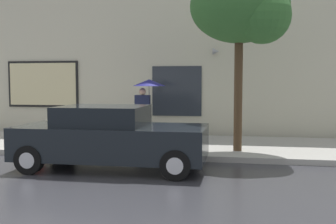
{
  "coord_description": "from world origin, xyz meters",
  "views": [
    {
      "loc": [
        4.02,
        -8.88,
        2.01
      ],
      "look_at": [
        2.15,
        1.8,
        1.2
      ],
      "focal_mm": 42.28,
      "sensor_mm": 36.0,
      "label": 1
    }
  ],
  "objects_px": {
    "parked_car": "(111,138)",
    "pedestrian_with_umbrella": "(147,91)",
    "fire_hydrant": "(39,135)",
    "street_tree": "(244,9)"
  },
  "relations": [
    {
      "from": "fire_hydrant",
      "to": "pedestrian_with_umbrella",
      "type": "height_order",
      "value": "pedestrian_with_umbrella"
    },
    {
      "from": "fire_hydrant",
      "to": "pedestrian_with_umbrella",
      "type": "distance_m",
      "value": 3.71
    },
    {
      "from": "fire_hydrant",
      "to": "pedestrian_with_umbrella",
      "type": "bearing_deg",
      "value": 38.5
    },
    {
      "from": "pedestrian_with_umbrella",
      "to": "street_tree",
      "type": "distance_m",
      "value": 4.24
    },
    {
      "from": "parked_car",
      "to": "street_tree",
      "type": "relative_size",
      "value": 0.89
    },
    {
      "from": "parked_car",
      "to": "pedestrian_with_umbrella",
      "type": "xyz_separation_m",
      "value": [
        -0.03,
        3.96,
        1.02
      ]
    },
    {
      "from": "fire_hydrant",
      "to": "street_tree",
      "type": "height_order",
      "value": "street_tree"
    },
    {
      "from": "parked_car",
      "to": "fire_hydrant",
      "type": "distance_m",
      "value": 3.3
    },
    {
      "from": "parked_car",
      "to": "pedestrian_with_umbrella",
      "type": "relative_size",
      "value": 2.21
    },
    {
      "from": "fire_hydrant",
      "to": "street_tree",
      "type": "distance_m",
      "value": 6.77
    }
  ]
}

